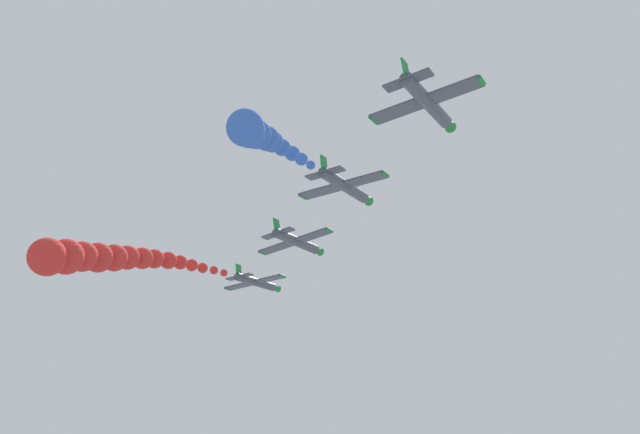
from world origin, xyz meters
name	(u,v)px	position (x,y,z in m)	size (l,w,h in m)	color
airplane_lead	(257,282)	(-19.12, 16.17, 105.94)	(9.55, 10.35, 2.53)	#474C56
smoke_trail_lead	(102,258)	(-17.65, -13.85, 103.10)	(4.71, 32.05, 6.55)	red
airplane_left_inner	(297,242)	(-5.52, 4.47, 107.43)	(9.48, 10.35, 2.84)	#474C56
airplane_right_inner	(345,186)	(5.47, -4.65, 109.70)	(9.55, 10.35, 2.46)	#474C56
smoke_trail_right_inner	(260,136)	(8.00, -23.55, 107.48)	(5.61, 17.42, 5.01)	blue
airplane_left_outer	(428,102)	(17.98, -14.47, 111.72)	(9.52, 10.35, 2.70)	#474C56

